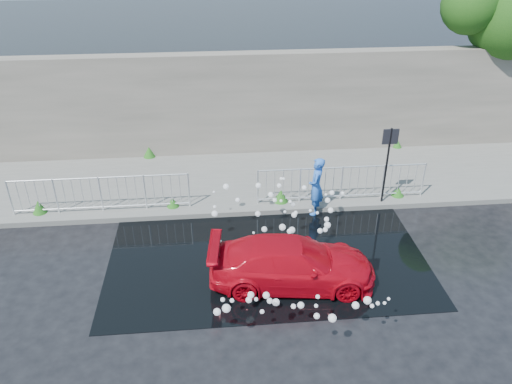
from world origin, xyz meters
The scene contains 12 objects.
ground centered at (0.00, 0.00, 0.00)m, with size 90.00×90.00×0.00m, color black.
pavement centered at (0.00, 5.00, 0.07)m, with size 30.00×4.00×0.15m, color #5D5D59.
curb centered at (0.00, 3.00, 0.08)m, with size 30.00×0.25×0.16m, color #5D5D59.
retaining_wall centered at (0.00, 7.20, 1.90)m, with size 30.00×0.60×3.50m, color #59534B.
puddle centered at (0.50, 1.00, 0.01)m, with size 8.00×5.00×0.01m, color black.
sign_post centered at (4.20, 3.10, 1.72)m, with size 0.45×0.06×2.50m.
railing_left centered at (-4.00, 3.35, 0.74)m, with size 5.05×0.05×1.10m.
railing_right centered at (3.00, 3.35, 0.74)m, with size 5.05×0.05×1.10m.
weeds centered at (-0.53, 4.50, 0.32)m, with size 12.17×3.93×0.39m.
water_spray centered at (0.93, 0.59, 0.71)m, with size 3.67×5.75×0.90m.
red_car centered at (0.98, -0.15, 0.56)m, with size 1.58×3.88×1.12m, color #B70715.
person centered at (2.14, 2.90, 0.88)m, with size 0.64×0.42×1.75m, color blue.
Camera 1 is at (-0.73, -9.35, 7.73)m, focal length 35.00 mm.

